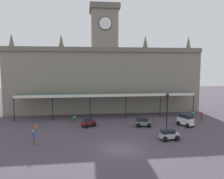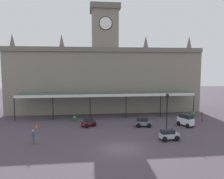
{
  "view_description": "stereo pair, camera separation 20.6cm",
  "coord_description": "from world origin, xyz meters",
  "px_view_note": "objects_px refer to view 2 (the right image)",
  "views": [
    {
      "loc": [
        -3.73,
        -22.41,
        8.65
      ],
      "look_at": [
        0.0,
        8.33,
        5.45
      ],
      "focal_mm": 35.56,
      "sensor_mm": 36.0,
      "label": 1
    },
    {
      "loc": [
        -3.53,
        -22.44,
        8.65
      ],
      "look_at": [
        0.0,
        8.33,
        5.45
      ],
      "focal_mm": 35.56,
      "sensor_mm": 36.0,
      "label": 2
    }
  ],
  "objects_px": {
    "pedestrian_near_entrance": "(202,116)",
    "pedestrian_beside_cars": "(33,136)",
    "car_grey_estate": "(143,123)",
    "traffic_cone": "(36,125)",
    "car_maroon_sedan": "(89,123)",
    "victorian_lamppost": "(167,108)",
    "planter_forecourt_centre": "(193,114)",
    "car_silver_estate": "(169,136)",
    "planter_by_canopy": "(75,119)",
    "car_white_van": "(186,121)"
  },
  "relations": [
    {
      "from": "car_silver_estate",
      "to": "victorian_lamppost",
      "type": "bearing_deg",
      "value": 73.31
    },
    {
      "from": "car_white_van",
      "to": "pedestrian_near_entrance",
      "type": "distance_m",
      "value": 4.28
    },
    {
      "from": "victorian_lamppost",
      "to": "traffic_cone",
      "type": "relative_size",
      "value": 7.93
    },
    {
      "from": "car_maroon_sedan",
      "to": "car_white_van",
      "type": "bearing_deg",
      "value": -5.7
    },
    {
      "from": "car_white_van",
      "to": "victorian_lamppost",
      "type": "relative_size",
      "value": 0.5
    },
    {
      "from": "car_grey_estate",
      "to": "traffic_cone",
      "type": "distance_m",
      "value": 15.28
    },
    {
      "from": "car_grey_estate",
      "to": "traffic_cone",
      "type": "relative_size",
      "value": 3.62
    },
    {
      "from": "pedestrian_near_entrance",
      "to": "victorian_lamppost",
      "type": "height_order",
      "value": "victorian_lamppost"
    },
    {
      "from": "traffic_cone",
      "to": "victorian_lamppost",
      "type": "bearing_deg",
      "value": -11.52
    },
    {
      "from": "car_white_van",
      "to": "planter_forecourt_centre",
      "type": "xyz_separation_m",
      "value": [
        3.94,
        5.46,
        -0.32
      ]
    },
    {
      "from": "pedestrian_near_entrance",
      "to": "pedestrian_beside_cars",
      "type": "bearing_deg",
      "value": -162.63
    },
    {
      "from": "car_grey_estate",
      "to": "pedestrian_beside_cars",
      "type": "height_order",
      "value": "pedestrian_beside_cars"
    },
    {
      "from": "pedestrian_beside_cars",
      "to": "planter_forecourt_centre",
      "type": "bearing_deg",
      "value": 24.05
    },
    {
      "from": "traffic_cone",
      "to": "planter_by_canopy",
      "type": "relative_size",
      "value": 0.67
    },
    {
      "from": "victorian_lamppost",
      "to": "planter_by_canopy",
      "type": "xyz_separation_m",
      "value": [
        -12.66,
        6.23,
        -2.68
      ]
    },
    {
      "from": "car_silver_estate",
      "to": "pedestrian_beside_cars",
      "type": "bearing_deg",
      "value": 178.71
    },
    {
      "from": "planter_by_canopy",
      "to": "car_grey_estate",
      "type": "bearing_deg",
      "value": -21.5
    },
    {
      "from": "pedestrian_beside_cars",
      "to": "victorian_lamppost",
      "type": "height_order",
      "value": "victorian_lamppost"
    },
    {
      "from": "pedestrian_near_entrance",
      "to": "car_maroon_sedan",
      "type": "bearing_deg",
      "value": -177.57
    },
    {
      "from": "car_silver_estate",
      "to": "pedestrian_near_entrance",
      "type": "relative_size",
      "value": 1.4
    },
    {
      "from": "pedestrian_near_entrance",
      "to": "pedestrian_beside_cars",
      "type": "height_order",
      "value": "same"
    },
    {
      "from": "pedestrian_beside_cars",
      "to": "car_grey_estate",
      "type": "bearing_deg",
      "value": 22.34
    },
    {
      "from": "car_grey_estate",
      "to": "car_silver_estate",
      "type": "xyz_separation_m",
      "value": [
        1.53,
        -6.11,
        0.0
      ]
    },
    {
      "from": "pedestrian_near_entrance",
      "to": "victorian_lamppost",
      "type": "bearing_deg",
      "value": -150.96
    },
    {
      "from": "pedestrian_near_entrance",
      "to": "pedestrian_beside_cars",
      "type": "xyz_separation_m",
      "value": [
        -23.95,
        -7.49,
        0.0
      ]
    },
    {
      "from": "car_white_van",
      "to": "planter_by_canopy",
      "type": "distance_m",
      "value": 16.8
    },
    {
      "from": "pedestrian_near_entrance",
      "to": "victorian_lamppost",
      "type": "distance_m",
      "value": 8.6
    },
    {
      "from": "pedestrian_near_entrance",
      "to": "planter_forecourt_centre",
      "type": "relative_size",
      "value": 1.74
    },
    {
      "from": "car_maroon_sedan",
      "to": "car_silver_estate",
      "type": "height_order",
      "value": "car_silver_estate"
    },
    {
      "from": "pedestrian_beside_cars",
      "to": "planter_by_canopy",
      "type": "xyz_separation_m",
      "value": [
        4.03,
        9.7,
        -0.42
      ]
    },
    {
      "from": "car_maroon_sedan",
      "to": "pedestrian_near_entrance",
      "type": "xyz_separation_m",
      "value": [
        17.74,
        0.75,
        0.41
      ]
    },
    {
      "from": "car_silver_estate",
      "to": "planter_by_canopy",
      "type": "relative_size",
      "value": 2.43
    },
    {
      "from": "car_maroon_sedan",
      "to": "planter_by_canopy",
      "type": "xyz_separation_m",
      "value": [
        -2.17,
        2.96,
        -0.01
      ]
    },
    {
      "from": "traffic_cone",
      "to": "car_silver_estate",
      "type": "bearing_deg",
      "value": -24.0
    },
    {
      "from": "victorian_lamppost",
      "to": "car_maroon_sedan",
      "type": "bearing_deg",
      "value": 162.65
    },
    {
      "from": "car_white_van",
      "to": "traffic_cone",
      "type": "relative_size",
      "value": 3.99
    },
    {
      "from": "victorian_lamppost",
      "to": "planter_by_canopy",
      "type": "height_order",
      "value": "victorian_lamppost"
    },
    {
      "from": "pedestrian_near_entrance",
      "to": "traffic_cone",
      "type": "xyz_separation_m",
      "value": [
        -25.15,
        -0.38,
        -0.59
      ]
    },
    {
      "from": "car_maroon_sedan",
      "to": "car_silver_estate",
      "type": "relative_size",
      "value": 0.96
    },
    {
      "from": "car_grey_estate",
      "to": "car_maroon_sedan",
      "type": "distance_m",
      "value": 7.87
    },
    {
      "from": "traffic_cone",
      "to": "planter_forecourt_centre",
      "type": "bearing_deg",
      "value": 8.26
    },
    {
      "from": "car_grey_estate",
      "to": "car_maroon_sedan",
      "type": "xyz_separation_m",
      "value": [
        -7.81,
        0.98,
        -0.06
      ]
    },
    {
      "from": "planter_forecourt_centre",
      "to": "car_white_van",
      "type": "bearing_deg",
      "value": -125.81
    },
    {
      "from": "victorian_lamppost",
      "to": "planter_by_canopy",
      "type": "bearing_deg",
      "value": 153.79
    },
    {
      "from": "car_silver_estate",
      "to": "pedestrian_near_entrance",
      "type": "distance_m",
      "value": 11.49
    },
    {
      "from": "pedestrian_beside_cars",
      "to": "planter_by_canopy",
      "type": "relative_size",
      "value": 1.74
    },
    {
      "from": "car_maroon_sedan",
      "to": "planter_forecourt_centre",
      "type": "relative_size",
      "value": 2.34
    },
    {
      "from": "car_grey_estate",
      "to": "planter_by_canopy",
      "type": "xyz_separation_m",
      "value": [
        -9.99,
        3.93,
        -0.07
      ]
    },
    {
      "from": "car_maroon_sedan",
      "to": "traffic_cone",
      "type": "relative_size",
      "value": 3.48
    },
    {
      "from": "car_maroon_sedan",
      "to": "victorian_lamppost",
      "type": "xyz_separation_m",
      "value": [
        10.49,
        -3.28,
        2.67
      ]
    }
  ]
}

